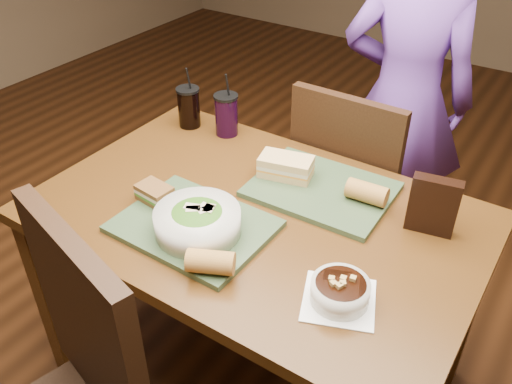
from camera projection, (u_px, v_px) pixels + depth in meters
ground at (256, 370)px, 2.03m from camera, size 6.00×6.00×0.00m
dining_table at (256, 235)px, 1.65m from camera, size 1.30×0.85×0.75m
chair_far at (350, 189)px, 2.08m from camera, size 0.42×0.42×0.95m
diner at (404, 100)px, 2.22m from camera, size 0.61×0.46×1.50m
tray_near at (194, 226)px, 1.53m from camera, size 0.42×0.33×0.02m
tray_far at (321, 190)px, 1.68m from camera, size 0.43×0.33×0.02m
salad_bowl at (198, 220)px, 1.47m from camera, size 0.24×0.24×0.08m
soup_bowl at (340, 291)px, 1.29m from camera, size 0.22×0.22×0.07m
sandwich_near at (155, 193)px, 1.60m from camera, size 0.11×0.08×0.05m
sandwich_far at (286, 167)px, 1.71m from camera, size 0.18×0.13×0.07m
baguette_near at (211, 262)px, 1.35m from camera, size 0.13×0.11×0.06m
baguette_far at (367, 192)px, 1.60m from camera, size 0.12×0.07×0.06m
cup_cola at (189, 107)px, 2.00m from camera, size 0.09×0.09×0.23m
cup_berry at (226, 114)px, 1.94m from camera, size 0.09×0.09×0.24m
chip_bag at (433, 206)px, 1.48m from camera, size 0.14×0.06×0.17m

